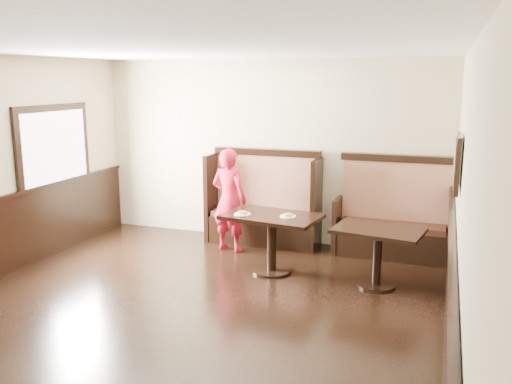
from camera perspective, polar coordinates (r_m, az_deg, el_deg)
The scene contains 9 objects.
ground at distance 5.70m, azimuth -10.12°, elevation -14.43°, with size 7.00×7.00×0.00m, color black.
room_shell at distance 5.82m, azimuth -11.57°, elevation -6.83°, with size 7.00×7.00×7.00m.
booth_main at distance 8.38m, azimuth 0.85°, elevation -1.82°, with size 1.75×0.72×1.45m.
booth_neighbor at distance 8.00m, azimuth 14.22°, elevation -3.18°, with size 1.65×0.72×1.45m.
table_main at distance 7.07m, azimuth 1.67°, elevation -3.83°, with size 1.31×0.92×0.78m.
table_neighbor at distance 6.78m, azimuth 12.69°, elevation -5.28°, with size 1.14×0.85×0.73m.
child at distance 7.93m, azimuth -2.83°, elevation -0.85°, with size 0.56×0.37×1.53m, color red.
pizza_plate_left at distance 7.03m, azimuth -1.44°, elevation -2.26°, with size 0.22×0.22×0.04m.
pizza_plate_right at distance 6.93m, azimuth 3.39°, elevation -2.50°, with size 0.21×0.21×0.04m.
Camera 1 is at (2.59, -4.42, 2.51)m, focal length 38.00 mm.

